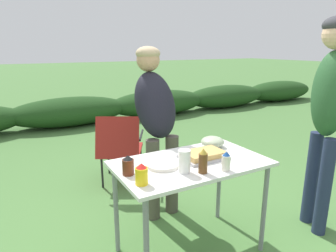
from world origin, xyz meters
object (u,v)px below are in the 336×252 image
at_px(mustard_bottle, 142,174).
at_px(standing_person_in_dark_puffer, 329,101).
at_px(standing_person_in_navy_coat, 156,114).
at_px(food_tray, 204,155).
at_px(paper_cup_stack, 184,161).
at_px(mayo_bottle, 226,161).
at_px(bbq_sauce_bottle, 128,165).
at_px(camp_chair_green_behind_table, 120,146).
at_px(mixing_bowl, 213,142).
at_px(plate_stack, 162,165).
at_px(folding_table, 191,172).
at_px(beer_bottle, 203,161).

distance_m(mustard_bottle, standing_person_in_dark_puffer, 1.63).
bearing_deg(standing_person_in_navy_coat, food_tray, -90.00).
distance_m(paper_cup_stack, standing_person_in_dark_puffer, 1.32).
distance_m(food_tray, mayo_bottle, 0.25).
bearing_deg(bbq_sauce_bottle, camp_chair_green_behind_table, 72.28).
bearing_deg(bbq_sauce_bottle, standing_person_in_navy_coat, 50.83).
xyz_separation_m(standing_person_in_navy_coat, standing_person_in_dark_puffer, (1.07, -0.93, 0.17)).
xyz_separation_m(standing_person_in_dark_puffer, camp_chair_green_behind_table, (-1.18, 1.62, -0.66)).
bearing_deg(mayo_bottle, bbq_sauce_bottle, 156.82).
bearing_deg(paper_cup_stack, mixing_bowl, 34.32).
relative_size(mixing_bowl, standing_person_in_navy_coat, 0.12).
relative_size(food_tray, mixing_bowl, 1.74).
bearing_deg(camp_chair_green_behind_table, food_tray, -54.52).
xyz_separation_m(plate_stack, standing_person_in_dark_puffer, (1.35, -0.28, 0.38)).
bearing_deg(mayo_bottle, paper_cup_stack, 158.01).
distance_m(bbq_sauce_bottle, standing_person_in_dark_puffer, 1.66).
xyz_separation_m(mixing_bowl, standing_person_in_dark_puffer, (0.79, -0.45, 0.35)).
distance_m(folding_table, standing_person_in_navy_coat, 0.73).
distance_m(paper_cup_stack, bbq_sauce_bottle, 0.37).
bearing_deg(standing_person_in_dark_puffer, bbq_sauce_bottle, -77.18).
bearing_deg(mayo_bottle, mixing_bowl, 63.23).
xyz_separation_m(plate_stack, standing_person_in_navy_coat, (0.28, 0.64, 0.21)).
height_order(standing_person_in_navy_coat, camp_chair_green_behind_table, standing_person_in_navy_coat).
bearing_deg(mayo_bottle, mustard_bottle, 171.99).
height_order(mixing_bowl, mayo_bottle, mayo_bottle).
bearing_deg(paper_cup_stack, mayo_bottle, -21.99).
relative_size(folding_table, bbq_sauce_bottle, 8.32).
height_order(folding_table, food_tray, food_tray).
bearing_deg(plate_stack, bbq_sauce_bottle, -177.32).
height_order(mustard_bottle, standing_person_in_dark_puffer, standing_person_in_dark_puffer).
relative_size(food_tray, plate_stack, 1.45).
distance_m(paper_cup_stack, beer_bottle, 0.12).
distance_m(mustard_bottle, camp_chair_green_behind_table, 1.62).
bearing_deg(standing_person_in_dark_puffer, beer_bottle, -70.51).
distance_m(mustard_bottle, beer_bottle, 0.42).
bearing_deg(mustard_bottle, plate_stack, 37.62).
relative_size(folding_table, standing_person_in_navy_coat, 0.71).
distance_m(plate_stack, bbq_sauce_bottle, 0.26).
bearing_deg(mustard_bottle, folding_table, 19.29).
bearing_deg(mixing_bowl, mustard_bottle, -156.24).
xyz_separation_m(mixing_bowl, camp_chair_green_behind_table, (-0.38, 1.17, -0.32)).
relative_size(beer_bottle, camp_chair_green_behind_table, 0.20).
height_order(food_tray, mustard_bottle, mustard_bottle).
bearing_deg(camp_chair_green_behind_table, folding_table, -59.34).
xyz_separation_m(mustard_bottle, beer_bottle, (0.42, -0.04, 0.02)).
relative_size(beer_bottle, standing_person_in_navy_coat, 0.11).
distance_m(folding_table, camp_chair_green_behind_table, 1.38).
distance_m(mustard_bottle, bbq_sauce_bottle, 0.17).
xyz_separation_m(paper_cup_stack, beer_bottle, (0.10, -0.06, 0.00)).
distance_m(food_tray, mixing_bowl, 0.29).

